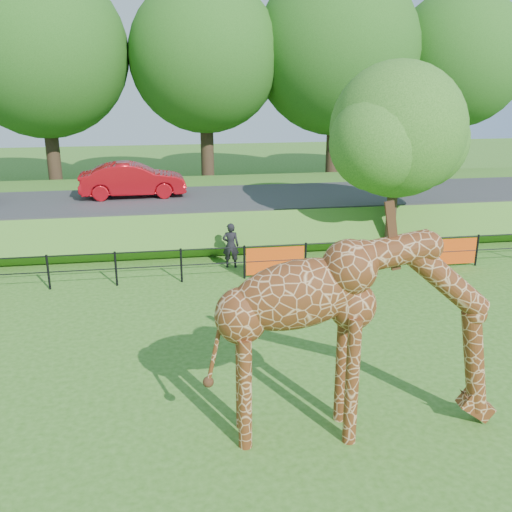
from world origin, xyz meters
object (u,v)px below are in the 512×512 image
Objects in this scene: car_red at (133,180)px; tree_east at (399,135)px; giraffe at (358,336)px; visitor at (231,245)px.

tree_east is (9.25, -5.04, 2.16)m from car_red.
visitor is (-1.10, 9.59, -1.14)m from giraffe.
car_red is 10.76m from tree_east.
visitor is (3.37, -5.48, -1.35)m from car_red.
tree_east reaches higher than car_red.
giraffe is 3.46× the size of visitor.
giraffe is 11.37m from tree_east.
visitor is 6.87m from tree_east.
tree_east reaches higher than giraffe.
visitor is at bearing -175.75° from tree_east.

